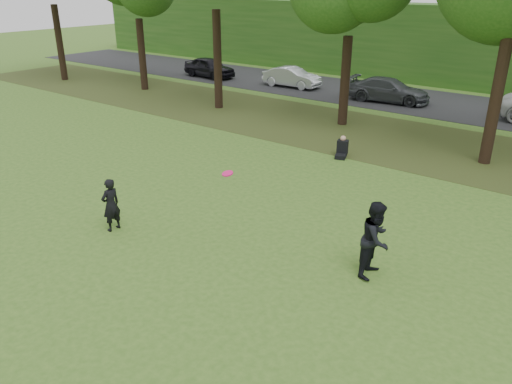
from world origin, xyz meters
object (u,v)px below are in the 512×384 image
(seated_person, at_px, (342,149))
(frisbee, at_px, (228,173))
(player_left, at_px, (111,205))
(player_right, at_px, (376,239))

(seated_person, bearing_deg, frisbee, -98.52)
(player_left, height_order, seated_person, player_left)
(player_left, bearing_deg, seated_person, 169.54)
(player_left, distance_m, frisbee, 4.00)
(player_left, distance_m, player_right, 7.18)
(player_left, xyz_separation_m, frisbee, (3.61, 0.78, 1.54))
(player_left, xyz_separation_m, player_right, (6.79, 2.32, 0.17))
(frisbee, relative_size, seated_person, 0.45)
(player_left, distance_m, seated_person, 9.74)
(player_left, relative_size, frisbee, 4.06)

